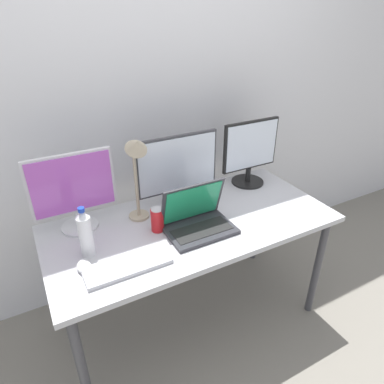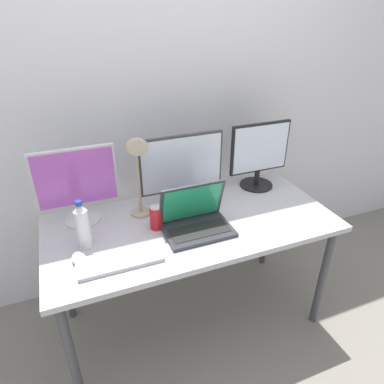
# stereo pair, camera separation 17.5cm
# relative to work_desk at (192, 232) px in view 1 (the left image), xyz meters

# --- Properties ---
(ground_plane) EXTENTS (16.00, 16.00, 0.00)m
(ground_plane) POSITION_rel_work_desk_xyz_m (0.00, 0.00, -0.67)
(ground_plane) COLOR gray
(wall_back) EXTENTS (7.00, 0.08, 2.60)m
(wall_back) POSITION_rel_work_desk_xyz_m (0.00, 0.59, 0.63)
(wall_back) COLOR silver
(wall_back) RESTS_ON ground
(work_desk) EXTENTS (1.53, 0.72, 0.74)m
(work_desk) POSITION_rel_work_desk_xyz_m (0.00, 0.00, 0.00)
(work_desk) COLOR #424247
(work_desk) RESTS_ON ground
(monitor_left) EXTENTS (0.41, 0.19, 0.41)m
(monitor_left) POSITION_rel_work_desk_xyz_m (-0.54, 0.23, 0.29)
(monitor_left) COLOR silver
(monitor_left) RESTS_ON work_desk
(monitor_center) EXTENTS (0.49, 0.19, 0.41)m
(monitor_center) POSITION_rel_work_desk_xyz_m (0.02, 0.21, 0.29)
(monitor_center) COLOR #38383D
(monitor_center) RESTS_ON work_desk
(monitor_right) EXTENTS (0.39, 0.21, 0.41)m
(monitor_right) POSITION_rel_work_desk_xyz_m (0.54, 0.23, 0.29)
(monitor_right) COLOR black
(monitor_right) RESTS_ON work_desk
(laptop_silver) EXTENTS (0.35, 0.24, 0.25)m
(laptop_silver) POSITION_rel_work_desk_xyz_m (-0.01, -0.07, 0.12)
(laptop_silver) COLOR #2D2D33
(laptop_silver) RESTS_ON work_desk
(keyboard_main) EXTENTS (0.38, 0.14, 0.02)m
(keyboard_main) POSITION_rel_work_desk_xyz_m (-0.43, -0.19, 0.08)
(keyboard_main) COLOR #B2B2B7
(keyboard_main) RESTS_ON work_desk
(mouse_by_keyboard) EXTENTS (0.06, 0.10, 0.03)m
(mouse_by_keyboard) POSITION_rel_work_desk_xyz_m (-0.60, -0.11, 0.08)
(mouse_by_keyboard) COLOR silver
(mouse_by_keyboard) RESTS_ON work_desk
(water_bottle) EXTENTS (0.06, 0.06, 0.25)m
(water_bottle) POSITION_rel_work_desk_xyz_m (-0.55, -0.01, 0.18)
(water_bottle) COLOR silver
(water_bottle) RESTS_ON work_desk
(soda_can_near_keyboard) EXTENTS (0.07, 0.07, 0.13)m
(soda_can_near_keyboard) POSITION_rel_work_desk_xyz_m (-0.19, 0.01, 0.13)
(soda_can_near_keyboard) COLOR red
(soda_can_near_keyboard) RESTS_ON work_desk
(desk_lamp) EXTENTS (0.11, 0.18, 0.49)m
(desk_lamp) POSITION_rel_work_desk_xyz_m (-0.23, 0.13, 0.41)
(desk_lamp) COLOR tan
(desk_lamp) RESTS_ON work_desk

